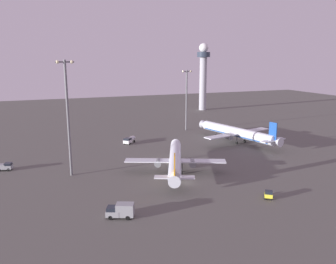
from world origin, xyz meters
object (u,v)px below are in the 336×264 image
airplane_near_gate (237,133)px  catering_truck (121,210)px  control_tower (203,72)px  airplane_taxiway_distant (175,160)px  pushback_tug (269,194)px  apron_light_central (68,112)px  fuel_truck (129,140)px  baggage_tractor (5,166)px  apron_light_east (186,96)px

airplane_near_gate → catering_truck: size_ratio=6.57×
control_tower → airplane_near_gate: control_tower is taller
airplane_taxiway_distant → pushback_tug: size_ratio=9.90×
apron_light_central → catering_truck: bearing=-77.3°
pushback_tug → apron_light_central: size_ratio=0.11×
fuel_truck → apron_light_central: size_ratio=0.19×
airplane_taxiway_distant → baggage_tractor: bearing=-179.9°
airplane_taxiway_distant → apron_light_east: apron_light_east is taller
catering_truck → baggage_tractor: bearing=53.0°
apron_light_central → apron_light_east: apron_light_central is taller
catering_truck → fuel_truck: size_ratio=1.01×
baggage_tractor → apron_light_central: size_ratio=0.14×
control_tower → airplane_near_gate: 87.66m
pushback_tug → baggage_tractor: baggage_tractor is taller
airplane_taxiway_distant → airplane_near_gate: bearing=56.6°
baggage_tractor → fuel_truck: (42.03, 18.35, 0.19)m
airplane_near_gate → apron_light_central: apron_light_central is taller
airplane_taxiway_distant → apron_light_central: 32.40m
airplane_taxiway_distant → baggage_tractor: 49.61m
airplane_taxiway_distant → pushback_tug: airplane_taxiway_distant is taller
baggage_tractor → control_tower: bearing=145.4°
control_tower → apron_light_central: (-89.58, -97.53, -5.78)m
baggage_tractor → fuel_truck: fuel_truck is taller
apron_light_central → baggage_tractor: bearing=147.2°
pushback_tug → fuel_truck: bearing=-39.9°
baggage_tractor → apron_light_central: 26.72m
pushback_tug → apron_light_central: bearing=-3.8°
control_tower → catering_truck: control_tower is taller
control_tower → pushback_tug: bearing=-110.3°
airplane_taxiway_distant → apron_light_central: size_ratio=1.11×
catering_truck → airplane_near_gate: bearing=-28.1°
airplane_near_gate → apron_light_central: size_ratio=1.27×
baggage_tractor → catering_truck: (24.45, -41.79, 0.40)m
pushback_tug → apron_light_east: apron_light_east is taller
airplane_taxiway_distant → fuel_truck: bearing=118.4°
catering_truck → apron_light_east: size_ratio=0.23×
baggage_tractor → apron_light_east: 80.87m
apron_light_east → airplane_taxiway_distant: bearing=-117.0°
pushback_tug → airplane_taxiway_distant: bearing=-27.8°
apron_light_central → control_tower: bearing=47.4°
control_tower → pushback_tug: control_tower is taller
airplane_taxiway_distant → apron_light_central: bearing=-172.6°
airplane_near_gate → apron_light_east: bearing=93.3°
airplane_taxiway_distant → fuel_truck: size_ratio=5.79×
airplane_near_gate → fuel_truck: (-39.27, 13.62, -2.58)m
pushback_tug → catering_truck: (-34.29, 2.90, 0.51)m
control_tower → apron_light_central: control_tower is taller
airplane_taxiway_distant → pushback_tug: 28.80m
control_tower → apron_light_east: control_tower is taller
control_tower → airplane_near_gate: (-25.89, -81.43, -19.58)m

